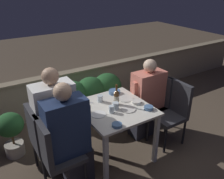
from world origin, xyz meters
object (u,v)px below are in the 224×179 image
object	(u,v)px
person_navy_jumper	(70,137)
chair_right_near	(173,107)
chair_left_near	(53,150)
potted_plant	(11,130)
beer_bottle	(116,97)
person_white_polo	(58,122)
person_coral_top	(146,99)
chair_left_far	(43,137)
chair_right_far	(156,99)

from	to	relation	value
person_navy_jumper	chair_right_near	xyz separation A→B (m)	(1.57, -0.02, -0.10)
chair_left_near	potted_plant	bearing A→B (deg)	108.17
chair_right_near	beer_bottle	distance (m)	0.92
person_white_polo	potted_plant	world-z (taller)	person_white_polo
person_navy_jumper	person_white_polo	world-z (taller)	person_white_polo
person_navy_jumper	person_coral_top	xyz separation A→B (m)	(1.35, 0.32, -0.05)
chair_left_far	chair_right_near	world-z (taller)	same
chair_left_near	potted_plant	xyz separation A→B (m)	(-0.29, 0.87, -0.15)
chair_left_near	person_coral_top	xyz separation A→B (m)	(1.55, 0.32, 0.05)
person_navy_jumper	chair_right_near	bearing A→B (deg)	-0.63
potted_plant	person_coral_top	bearing A→B (deg)	-16.90
chair_right_near	beer_bottle	bearing A→B (deg)	166.69
person_coral_top	potted_plant	xyz separation A→B (m)	(-1.83, 0.56, -0.21)
chair_left_far	potted_plant	world-z (taller)	chair_left_far
chair_left_far	beer_bottle	xyz separation A→B (m)	(0.95, -0.12, 0.31)
chair_left_near	person_white_polo	world-z (taller)	person_white_polo
chair_left_near	chair_left_far	xyz separation A→B (m)	(-0.02, 0.30, 0.00)
chair_right_far	chair_left_near	bearing A→B (deg)	-169.75
person_white_polo	potted_plant	xyz separation A→B (m)	(-0.47, 0.57, -0.29)
potted_plant	chair_left_near	bearing A→B (deg)	-71.83
chair_left_near	beer_bottle	xyz separation A→B (m)	(0.93, 0.18, 0.31)
chair_left_near	chair_left_far	world-z (taller)	same
beer_bottle	potted_plant	world-z (taller)	beer_bottle
person_coral_top	beer_bottle	xyz separation A→B (m)	(-0.61, -0.13, 0.26)
person_navy_jumper	chair_right_far	xyz separation A→B (m)	(1.55, 0.32, -0.10)
person_coral_top	potted_plant	distance (m)	1.93
person_navy_jumper	chair_right_near	world-z (taller)	person_navy_jumper
chair_right_near	chair_right_far	distance (m)	0.33
person_white_polo	person_coral_top	size ratio (longest dim) A/B	1.13
person_white_polo	chair_right_far	bearing A→B (deg)	0.63
chair_right_near	potted_plant	distance (m)	2.25
chair_left_near	person_white_polo	size ratio (longest dim) A/B	0.68
person_white_polo	chair_right_near	world-z (taller)	person_white_polo
person_white_polo	beer_bottle	bearing A→B (deg)	-8.87
chair_right_far	potted_plant	world-z (taller)	chair_right_far
chair_right_far	potted_plant	bearing A→B (deg)	164.71
beer_bottle	chair_right_far	bearing A→B (deg)	9.32
person_navy_jumper	chair_right_far	world-z (taller)	person_navy_jumper
person_white_polo	chair_right_near	distance (m)	1.63
chair_left_near	chair_right_far	bearing A→B (deg)	10.25
person_white_polo	chair_right_far	distance (m)	1.57
person_navy_jumper	person_coral_top	bearing A→B (deg)	13.24
chair_right_near	person_coral_top	xyz separation A→B (m)	(-0.23, 0.33, 0.05)
person_navy_jumper	person_white_polo	distance (m)	0.30
chair_right_far	person_coral_top	xyz separation A→B (m)	(-0.20, 0.00, 0.05)
chair_right_near	potted_plant	world-z (taller)	chair_right_near
person_navy_jumper	person_white_polo	size ratio (longest dim) A/B	0.95
person_navy_jumper	chair_right_near	size ratio (longest dim) A/B	1.41
chair_left_near	person_navy_jumper	world-z (taller)	person_navy_jumper
chair_right_near	chair_right_far	size ratio (longest dim) A/B	1.00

